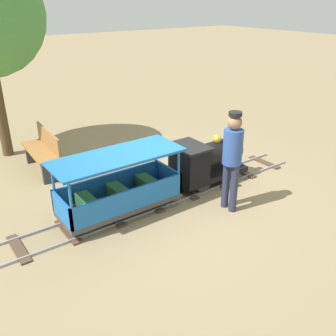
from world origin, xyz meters
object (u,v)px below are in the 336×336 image
Objects in this scene: conductor_person at (232,154)px; passenger_car at (120,190)px; park_bench at (43,151)px; locomotive at (206,160)px.

passenger_car is at bearing -120.41° from conductor_person.
conductor_person is 3.74m from park_bench.
park_bench is at bearing -136.67° from locomotive.
park_bench is at bearing -149.03° from conductor_person.
conductor_person reaches higher than locomotive.
locomotive is at bearing 90.00° from passenger_car.
conductor_person is (0.88, 1.50, 0.53)m from passenger_car.
conductor_person is at bearing 30.97° from park_bench.
locomotive is 1.03m from conductor_person.
conductor_person is at bearing -16.31° from locomotive.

